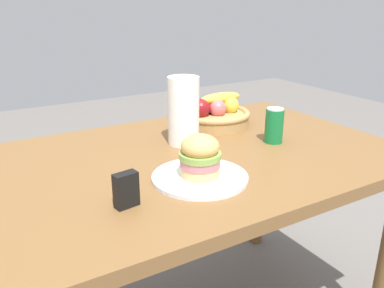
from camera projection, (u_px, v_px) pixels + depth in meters
The scene contains 7 objects.
dining_table at pixel (192, 182), 1.37m from camera, with size 1.40×0.90×0.75m.
plate at pixel (200, 177), 1.15m from camera, with size 0.28×0.28×0.01m, color white.
sandwich at pixel (200, 156), 1.13m from camera, with size 0.12×0.12×0.12m.
soda_can at pixel (274, 125), 1.43m from camera, with size 0.07×0.07×0.13m.
fruit_basket at pixel (214, 114), 1.63m from camera, with size 0.29×0.29×0.14m.
paper_towel_roll at pixel (184, 111), 1.40m from camera, with size 0.11×0.11×0.24m, color white.
napkin_holder at pixel (126, 190), 0.99m from camera, with size 0.06×0.03×0.09m, color black.
Camera 1 is at (-0.63, -1.07, 1.24)m, focal length 37.46 mm.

